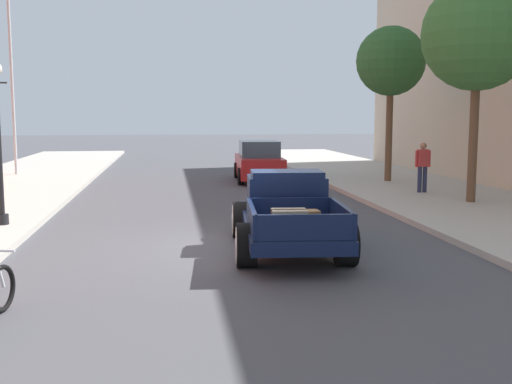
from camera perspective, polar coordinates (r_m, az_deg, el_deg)
The scene contains 7 objects.
ground_plane at distance 12.76m, azimuth -1.65°, elevation -5.13°, with size 140.00×140.00×0.00m, color #47474C.
hotrod_truck_navy at distance 12.63m, azimuth 2.85°, elevation -1.78°, with size 2.44×5.03×1.58m.
car_background_red at distance 25.21m, azimuth 0.27°, elevation 2.76°, with size 2.03×4.38×1.65m.
pedestrian_sidewalk_right at distance 21.07m, azimuth 15.16°, elevation 2.50°, with size 0.53×0.22×1.65m.
flagpole at distance 28.53m, azimuth -21.33°, elevation 12.86°, with size 1.74×0.16×9.16m.
street_tree_nearest at distance 19.29m, azimuth 19.82°, elevation 13.48°, with size 3.22×3.22×6.45m.
street_tree_second at distance 24.46m, azimuth 12.36°, elevation 11.66°, with size 2.63×2.63×5.89m.
Camera 1 is at (-1.38, -12.39, 2.73)m, focal length 43.28 mm.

